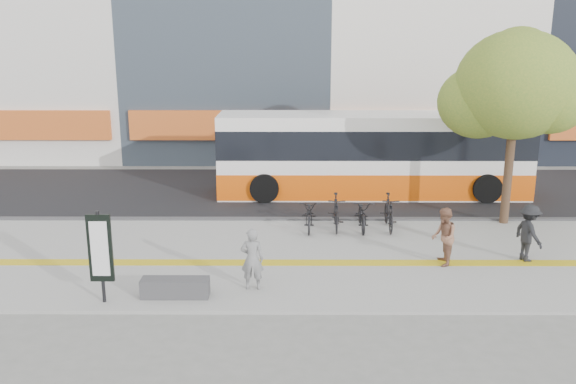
{
  "coord_description": "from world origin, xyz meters",
  "views": [
    {
      "loc": [
        0.12,
        -14.36,
        6.05
      ],
      "look_at": [
        0.05,
        2.0,
        1.82
      ],
      "focal_mm": 37.48,
      "sensor_mm": 36.0,
      "label": 1
    }
  ],
  "objects_px": {
    "bus": "(372,157)",
    "pedestrian_dark": "(529,233)",
    "pedestrian_tan": "(444,237)",
    "seated_woman": "(252,259)",
    "signboard": "(100,250)",
    "bench": "(175,288)",
    "street_tree": "(514,87)"
  },
  "relations": [
    {
      "from": "signboard",
      "to": "pedestrian_dark",
      "type": "relative_size",
      "value": 1.38
    },
    {
      "from": "street_tree",
      "to": "seated_woman",
      "type": "relative_size",
      "value": 4.1
    },
    {
      "from": "signboard",
      "to": "pedestrian_tan",
      "type": "relative_size",
      "value": 1.39
    },
    {
      "from": "bench",
      "to": "pedestrian_dark",
      "type": "height_order",
      "value": "pedestrian_dark"
    },
    {
      "from": "seated_woman",
      "to": "pedestrian_dark",
      "type": "distance_m",
      "value": 7.67
    },
    {
      "from": "bus",
      "to": "seated_woman",
      "type": "height_order",
      "value": "bus"
    },
    {
      "from": "seated_woman",
      "to": "pedestrian_tan",
      "type": "distance_m",
      "value": 5.28
    },
    {
      "from": "signboard",
      "to": "street_tree",
      "type": "bearing_deg",
      "value": 29.07
    },
    {
      "from": "bench",
      "to": "seated_woman",
      "type": "distance_m",
      "value": 1.94
    },
    {
      "from": "street_tree",
      "to": "pedestrian_dark",
      "type": "height_order",
      "value": "street_tree"
    },
    {
      "from": "bench",
      "to": "pedestrian_dark",
      "type": "relative_size",
      "value": 1.0
    },
    {
      "from": "seated_woman",
      "to": "bus",
      "type": "bearing_deg",
      "value": -111.61
    },
    {
      "from": "bench",
      "to": "bus",
      "type": "distance_m",
      "value": 11.41
    },
    {
      "from": "signboard",
      "to": "seated_woman",
      "type": "xyz_separation_m",
      "value": [
        3.4,
        0.78,
        -0.52
      ]
    },
    {
      "from": "seated_woman",
      "to": "pedestrian_dark",
      "type": "xyz_separation_m",
      "value": [
        7.42,
        1.94,
        0.03
      ]
    },
    {
      "from": "signboard",
      "to": "seated_woman",
      "type": "height_order",
      "value": "signboard"
    },
    {
      "from": "street_tree",
      "to": "bus",
      "type": "relative_size",
      "value": 0.53
    },
    {
      "from": "bus",
      "to": "pedestrian_tan",
      "type": "xyz_separation_m",
      "value": [
        0.94,
        -7.61,
        -0.67
      ]
    },
    {
      "from": "street_tree",
      "to": "pedestrian_tan",
      "type": "distance_m",
      "value": 6.12
    },
    {
      "from": "bus",
      "to": "pedestrian_dark",
      "type": "distance_m",
      "value": 8.04
    },
    {
      "from": "bus",
      "to": "pedestrian_dark",
      "type": "relative_size",
      "value": 7.42
    },
    {
      "from": "signboard",
      "to": "pedestrian_tan",
      "type": "distance_m",
      "value": 8.78
    },
    {
      "from": "bench",
      "to": "bus",
      "type": "height_order",
      "value": "bus"
    },
    {
      "from": "street_tree",
      "to": "pedestrian_dark",
      "type": "bearing_deg",
      "value": -98.84
    },
    {
      "from": "signboard",
      "to": "pedestrian_tan",
      "type": "bearing_deg",
      "value": 15.88
    },
    {
      "from": "bench",
      "to": "pedestrian_tan",
      "type": "bearing_deg",
      "value": 17.04
    },
    {
      "from": "street_tree",
      "to": "pedestrian_dark",
      "type": "relative_size",
      "value": 3.96
    },
    {
      "from": "bench",
      "to": "pedestrian_dark",
      "type": "xyz_separation_m",
      "value": [
        9.22,
        2.41,
        0.57
      ]
    },
    {
      "from": "signboard",
      "to": "pedestrian_dark",
      "type": "xyz_separation_m",
      "value": [
        10.82,
        2.72,
        -0.49
      ]
    },
    {
      "from": "signboard",
      "to": "street_tree",
      "type": "distance_m",
      "value": 13.4
    },
    {
      "from": "bench",
      "to": "signboard",
      "type": "relative_size",
      "value": 0.73
    },
    {
      "from": "pedestrian_tan",
      "to": "seated_woman",
      "type": "bearing_deg",
      "value": -68.13
    }
  ]
}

